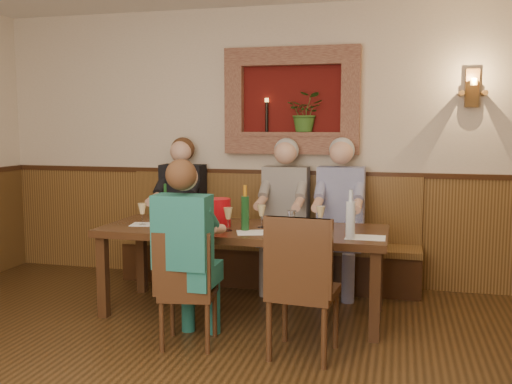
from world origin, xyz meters
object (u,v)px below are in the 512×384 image
Objects in this scene: dining_table at (243,236)px; wine_bottle_green_b at (166,208)px; spittoon_bucket at (218,212)px; water_bottle at (350,219)px; wine_bottle_green_a at (245,212)px; chair_near_left at (188,312)px; person_chair_front at (188,270)px; bench at (268,252)px; person_bench_left at (180,222)px; person_bench_right at (339,229)px; chair_near_right at (303,315)px; person_bench_mid at (284,227)px.

dining_table is 0.74m from wine_bottle_green_b.
spittoon_bucket is 1.17m from water_bottle.
spittoon_bucket is at bearing 153.79° from wine_bottle_green_a.
spittoon_bucket is at bearing -1.10° from wine_bottle_green_b.
person_chair_front is at bearing 117.99° from chair_near_left.
dining_table is 0.91m from chair_near_left.
wine_bottle_green_a is at bearing -87.19° from bench.
person_chair_front is 3.65× the size of water_bottle.
person_bench_left is 0.99× the size of person_bench_right.
person_chair_front is at bearing -111.51° from wine_bottle_green_a.
person_chair_front is (-0.20, -0.78, -0.11)m from dining_table.
chair_near_left is 1.90m from person_bench_right.
wine_bottle_green_a is (0.05, -0.13, 0.23)m from dining_table.
person_chair_front is at bearing -57.52° from wine_bottle_green_b.
person_bench_right reaches higher than spittoon_bucket.
wine_bottle_green_a reaches higher than bench.
water_bottle is (0.92, -0.26, 0.23)m from dining_table.
person_bench_right is 1.86m from person_chair_front.
person_bench_right is at bearing 50.85° from chair_near_left.
water_bottle is at bearing 15.57° from chair_near_left.
person_chair_front is 5.79× the size of spittoon_bucket.
water_bottle is at bearing -15.99° from dining_table.
wine_bottle_green_a is (-0.68, -0.96, 0.28)m from person_bench_right.
wine_bottle_green_a is at bearing 137.94° from chair_near_right.
wine_bottle_green_a reaches higher than wine_bottle_green_b.
person_bench_left is 1.76m from person_chair_front.
dining_table is 0.98m from water_bottle.
person_bench_right reaches higher than person_bench_left.
dining_table is 1.01m from bench.
dining_table is 1.23m from person_bench_left.
wine_bottle_green_a is at bearing 59.53° from chair_near_left.
dining_table is at bearing 135.16° from chair_near_right.
wine_bottle_green_a reaches higher than spittoon_bucket.
chair_near_left is 1.00m from spittoon_bucket.
person_bench_left is (-0.90, 0.84, -0.06)m from dining_table.
person_bench_mid is (-0.46, 1.60, 0.32)m from chair_near_right.
chair_near_left is 0.59× the size of person_bench_left.
wine_bottle_green_b is (-1.35, 0.78, 0.60)m from chair_near_right.
bench is 7.94× the size of water_bottle.
spittoon_bucket is (-0.22, -0.94, 0.54)m from bench.
person_bench_mid is 4.21× the size of wine_bottle_green_b.
bench is 12.58× the size of spittoon_bucket.
water_bottle is at bearing 24.65° from person_chair_front.
person_bench_mid reaches higher than person_chair_front.
person_chair_front is 3.68× the size of wine_bottle_green_a.
person_bench_mid reaches higher than wine_bottle_green_b.
chair_near_left is 3.65× the size of spittoon_bucket.
dining_table is 0.86m from person_bench_mid.
person_bench_left reaches higher than chair_near_left.
bench is 2.17× the size of person_chair_front.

